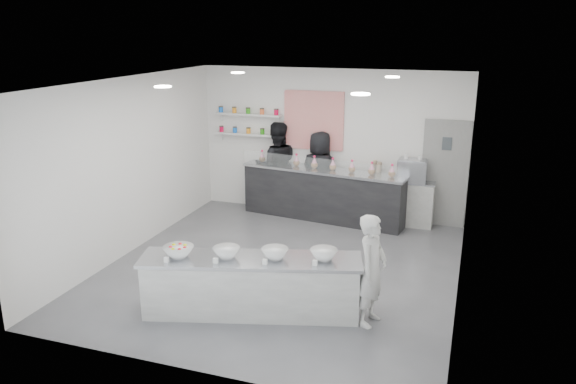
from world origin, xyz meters
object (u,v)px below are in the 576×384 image
object	(u,v)px
back_bar	(323,194)
staff_left	(277,167)
staff_right	(320,174)
woman_prep	(372,270)
prep_counter	(251,286)
espresso_machine	(412,171)
espresso_ledge	(402,203)

from	to	relation	value
back_bar	staff_left	size ratio (longest dim) A/B	1.78
staff_left	staff_right	distance (m)	0.94
back_bar	woman_prep	world-z (taller)	woman_prep
back_bar	woman_prep	size ratio (longest dim) A/B	2.24
prep_counter	espresso_machine	bearing A→B (deg)	53.84
back_bar	woman_prep	xyz separation A→B (m)	(1.71, -3.86, 0.23)
back_bar	espresso_machine	xyz separation A→B (m)	(1.72, 0.18, 0.58)
prep_counter	woman_prep	xyz separation A→B (m)	(1.58, 0.26, 0.35)
prep_counter	staff_left	bearing A→B (deg)	89.71
back_bar	staff_left	world-z (taller)	staff_left
prep_counter	espresso_ledge	bearing A→B (deg)	55.63
espresso_ledge	staff_right	world-z (taller)	staff_right
staff_left	back_bar	bearing A→B (deg)	144.88
espresso_machine	staff_right	distance (m)	1.89
espresso_machine	woman_prep	size ratio (longest dim) A/B	0.37
staff_left	prep_counter	bearing A→B (deg)	83.28
prep_counter	espresso_machine	world-z (taller)	espresso_machine
staff_right	espresso_machine	bearing A→B (deg)	-176.36
woman_prep	prep_counter	bearing A→B (deg)	110.34
espresso_ledge	woman_prep	xyz separation A→B (m)	(0.13, -4.04, 0.30)
prep_counter	staff_left	xyz separation A→B (m)	(-1.21, 4.37, 0.55)
woman_prep	espresso_ledge	bearing A→B (deg)	12.74
back_bar	espresso_ledge	distance (m)	1.59
espresso_ledge	staff_right	bearing A→B (deg)	177.74
espresso_machine	prep_counter	bearing A→B (deg)	-110.41
back_bar	espresso_machine	distance (m)	1.83
espresso_machine	woman_prep	bearing A→B (deg)	-90.25
back_bar	staff_left	bearing A→B (deg)	174.74
prep_counter	back_bar	xyz separation A→B (m)	(-0.12, 4.12, 0.12)
espresso_machine	back_bar	bearing A→B (deg)	-173.97
staff_right	espresso_ledge	bearing A→B (deg)	-176.54
espresso_ledge	espresso_machine	size ratio (longest dim) A/B	2.17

